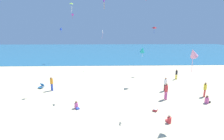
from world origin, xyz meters
The scene contains 20 objects.
ground_plane centered at (0.00, 10.00, 0.00)m, with size 120.00×120.00×0.00m, color beige.
ocean_water centered at (0.00, 53.52, 0.03)m, with size 120.00×60.00×0.05m, color #236084.
beach_chair_far_left centered at (-8.56, 9.71, 0.26)m, with size 0.78×0.83×0.56m.
cooler_box centered at (3.65, 3.07, 0.11)m, with size 0.53×0.60×0.23m.
person_0 centered at (9.08, 4.53, 0.29)m, with size 0.71×0.58×0.79m.
person_1 centered at (6.22, 8.16, 0.93)m, with size 0.37×0.37×1.62m.
person_2 centered at (9.48, 13.07, 0.84)m, with size 0.40×0.40×1.45m.
person_3 centered at (4.11, 1.01, 0.24)m, with size 0.35×0.55×0.66m.
person_4 centered at (5.42, 5.61, 0.99)m, with size 0.47×0.47×1.72m.
person_5 centered at (-6.97, 8.71, 0.98)m, with size 0.47×0.47×1.69m.
person_6 centered at (-3.30, 3.75, 0.26)m, with size 0.56×0.63×0.70m.
person_7 centered at (9.78, 6.23, 0.90)m, with size 0.39×0.39×1.57m.
kite_purple centered at (-0.78, 7.93, 9.86)m, with size 0.23×0.50×1.17m.
kite_lime centered at (-4.37, 9.39, 9.74)m, with size 0.46×0.44×1.02m.
kite_magenta centered at (-8.01, 29.46, 10.39)m, with size 0.61×0.27×1.21m.
kite_white centered at (-1.26, 20.54, 6.67)m, with size 0.18×0.52×1.59m.
kite_pink centered at (5.47, 1.03, 5.30)m, with size 0.95×0.89×1.79m.
kite_red centered at (6.88, 16.57, 7.39)m, with size 0.73×0.63×1.17m.
kite_teal centered at (3.86, 10.39, 4.58)m, with size 0.60×0.86×1.34m.
kite_blue centered at (-10.20, 27.36, 7.41)m, with size 0.88×0.89×1.35m.
Camera 1 is at (-0.58, -10.78, 6.75)m, focal length 27.75 mm.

